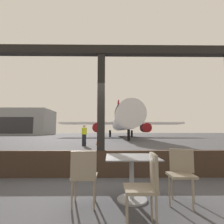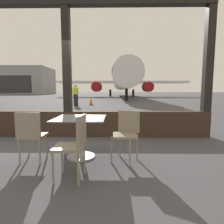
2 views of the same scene
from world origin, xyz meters
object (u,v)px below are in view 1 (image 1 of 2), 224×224
traffic_cone (98,141)px  cafe_chair_aisle_left (181,170)px  cafe_chair_window_right (146,182)px  ground_crew_worker (84,135)px  airplane (122,121)px  dining_table (132,172)px  cafe_chair_window_left (84,173)px  distant_hangar (20,122)px

traffic_cone → cafe_chair_aisle_left: bearing=-79.9°
cafe_chair_window_right → ground_crew_worker: bearing=101.9°
cafe_chair_aisle_left → airplane: size_ratio=0.03×
airplane → dining_table: bearing=-93.6°
cafe_chair_window_right → ground_crew_worker: ground_crew_worker is taller
dining_table → airplane: 33.06m
dining_table → cafe_chair_window_right: bearing=-84.5°
dining_table → cafe_chair_window_right: 0.86m
cafe_chair_aisle_left → ground_crew_worker: (-3.36, 11.62, 0.37)m
dining_table → cafe_chair_window_right: (0.08, -0.86, 0.07)m
cafe_chair_window_left → distant_hangar: 75.79m
dining_table → cafe_chair_aisle_left: cafe_chair_aisle_left is taller
cafe_chair_window_right → airplane: (1.98, 33.73, 2.72)m
cafe_chair_window_right → cafe_chair_aisle_left: bearing=44.7°
cafe_chair_aisle_left → traffic_cone: bearing=100.1°
dining_table → distant_hangar: 75.94m
cafe_chair_window_right → distant_hangar: (-36.28, 67.46, 4.35)m
cafe_chair_aisle_left → airplane: bearing=87.9°
airplane → cafe_chair_aisle_left: bearing=-92.1°
cafe_chair_window_right → dining_table: bearing=95.5°
cafe_chair_window_right → airplane: size_ratio=0.03×
cafe_chair_window_right → airplane: airplane is taller
cafe_chair_window_left → airplane: size_ratio=0.03×
dining_table → cafe_chair_aisle_left: 0.84m
ground_crew_worker → traffic_cone: 1.74m
traffic_cone → ground_crew_worker: bearing=-129.7°
cafe_chair_window_right → airplane: bearing=86.6°
cafe_chair_window_left → airplane: bearing=85.1°
cafe_chair_window_left → distant_hangar: distant_hangar is taller
dining_table → cafe_chair_window_left: 0.84m
distant_hangar → traffic_cone: bearing=-57.2°
cafe_chair_window_left → cafe_chair_window_right: 1.06m
cafe_chair_aisle_left → distant_hangar: 76.43m
cafe_chair_window_right → cafe_chair_aisle_left: size_ratio=1.03×
traffic_cone → airplane: bearing=80.0°
traffic_cone → cafe_chair_window_right: bearing=-83.5°
cafe_chair_window_right → ground_crew_worker: size_ratio=0.52×
traffic_cone → distant_hangar: bearing=122.8°
airplane → traffic_cone: size_ratio=46.76×
cafe_chair_aisle_left → airplane: 33.12m
cafe_chair_window_left → traffic_cone: size_ratio=1.22×
dining_table → traffic_cone: size_ratio=1.25×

